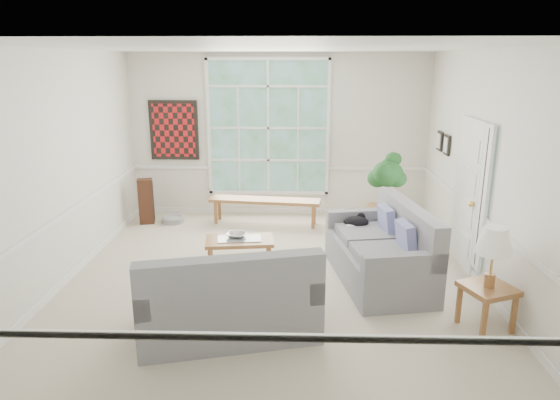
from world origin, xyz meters
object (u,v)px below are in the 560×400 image
object	(u,v)px
loveseat_right	(379,244)
side_table	(486,307)
loveseat_front	(228,288)
coffee_table	(240,251)
end_table	(382,225)

from	to	relation	value
loveseat_right	side_table	distance (m)	1.60
loveseat_front	side_table	xyz separation A→B (m)	(2.81, 0.15, -0.25)
loveseat_front	coffee_table	distance (m)	1.94
loveseat_right	side_table	bearing A→B (deg)	-60.96
coffee_table	loveseat_right	bearing A→B (deg)	-22.60
coffee_table	side_table	distance (m)	3.39
end_table	side_table	bearing A→B (deg)	-76.08
loveseat_front	end_table	bearing A→B (deg)	39.92
loveseat_right	loveseat_front	size ratio (longest dim) A/B	1.02
loveseat_front	end_table	xyz separation A→B (m)	(2.14, 2.87, -0.22)
side_table	loveseat_front	bearing A→B (deg)	-176.96
side_table	coffee_table	bearing A→B (deg)	148.71
coffee_table	end_table	xyz separation A→B (m)	(2.22, 0.96, 0.10)
loveseat_front	side_table	world-z (taller)	loveseat_front
loveseat_front	coffee_table	size ratio (longest dim) A/B	1.93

